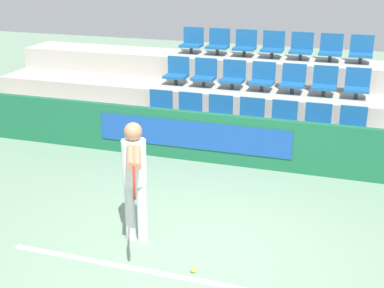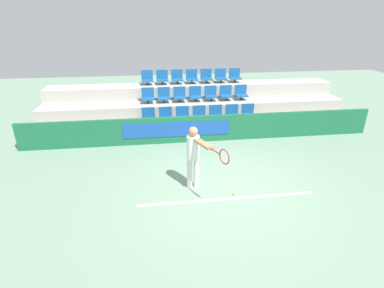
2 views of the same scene
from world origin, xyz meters
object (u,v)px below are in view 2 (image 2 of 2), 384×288
(stadium_chair_13, at_px, (241,93))
(stadium_chair_3, at_px, (199,115))
(stadium_chair_20, at_px, (235,76))
(tennis_player, at_px, (195,153))
(stadium_chair_8, at_px, (164,96))
(stadium_chair_4, at_px, (216,114))
(stadium_chair_2, at_px, (183,115))
(stadium_chair_10, at_px, (195,95))
(stadium_chair_17, at_px, (192,77))
(stadium_chair_5, at_px, (232,113))
(tennis_ball, at_px, (234,194))
(stadium_chair_1, at_px, (166,116))
(stadium_chair_14, at_px, (147,78))
(stadium_chair_7, at_px, (148,96))
(stadium_chair_0, at_px, (149,117))
(stadium_chair_16, at_px, (177,77))
(stadium_chair_19, at_px, (221,76))
(stadium_chair_9, at_px, (180,95))
(stadium_chair_15, at_px, (162,78))
(stadium_chair_12, at_px, (226,94))
(stadium_chair_6, at_px, (248,112))
(stadium_chair_18, at_px, (206,77))
(stadium_chair_11, at_px, (211,94))

(stadium_chair_13, bearing_deg, stadium_chair_3, -150.13)
(stadium_chair_20, bearing_deg, tennis_player, -113.46)
(stadium_chair_8, bearing_deg, stadium_chair_20, 19.01)
(stadium_chair_4, distance_m, stadium_chair_13, 1.62)
(stadium_chair_2, distance_m, stadium_chair_13, 2.60)
(stadium_chair_10, distance_m, stadium_chair_17, 1.11)
(stadium_chair_5, distance_m, tennis_ball, 4.20)
(stadium_chair_5, distance_m, stadium_chair_8, 2.60)
(stadium_chair_5, distance_m, stadium_chair_10, 1.62)
(stadium_chair_1, bearing_deg, stadium_chair_14, 106.18)
(stadium_chair_1, bearing_deg, stadium_chair_7, 120.13)
(stadium_chair_0, bearing_deg, stadium_chair_16, 59.87)
(stadium_chair_19, bearing_deg, stadium_chair_2, -131.05)
(stadium_chair_14, bearing_deg, stadium_chair_10, -29.87)
(stadium_chair_3, bearing_deg, stadium_chair_5, 0.00)
(stadium_chair_9, xyz_separation_m, stadium_chair_15, (-0.59, 1.01, 0.45))
(stadium_chair_10, relative_size, stadium_chair_12, 1.00)
(stadium_chair_14, bearing_deg, stadium_chair_13, -16.02)
(stadium_chair_3, xyz_separation_m, stadium_chair_19, (1.18, 2.03, 0.91))
(stadium_chair_14, height_order, stadium_chair_17, same)
(stadium_chair_4, bearing_deg, stadium_chair_15, 131.05)
(stadium_chair_1, bearing_deg, stadium_chair_6, 0.00)
(stadium_chair_2, relative_size, stadium_chair_8, 1.00)
(stadium_chair_13, height_order, stadium_chair_18, stadium_chair_18)
(stadium_chair_14, relative_size, stadium_chair_16, 1.00)
(stadium_chair_8, distance_m, stadium_chair_20, 3.14)
(stadium_chair_19, bearing_deg, tennis_player, -108.25)
(stadium_chair_3, xyz_separation_m, stadium_chair_18, (0.59, 2.03, 0.91))
(stadium_chair_14, distance_m, stadium_chair_19, 2.94)
(stadium_chair_14, distance_m, stadium_chair_15, 0.59)
(tennis_player, height_order, tennis_ball, tennis_player)
(stadium_chair_2, xyz_separation_m, stadium_chair_14, (-1.18, 2.03, 0.91))
(stadium_chair_9, xyz_separation_m, stadium_chair_11, (1.18, 0.00, 0.00))
(stadium_chair_15, height_order, stadium_chair_16, same)
(stadium_chair_4, bearing_deg, stadium_chair_16, 120.13)
(stadium_chair_15, bearing_deg, stadium_chair_12, -23.30)
(stadium_chair_2, distance_m, stadium_chair_10, 1.26)
(stadium_chair_7, distance_m, tennis_player, 4.75)
(stadium_chair_20, distance_m, tennis_player, 6.18)
(stadium_chair_8, height_order, stadium_chair_13, same)
(stadium_chair_1, relative_size, stadium_chair_5, 1.00)
(stadium_chair_1, relative_size, tennis_player, 0.34)
(stadium_chair_0, xyz_separation_m, stadium_chair_13, (3.53, 1.01, 0.45))
(stadium_chair_1, height_order, stadium_chair_13, stadium_chair_13)
(stadium_chair_12, distance_m, stadium_chair_16, 2.09)
(stadium_chair_2, bearing_deg, stadium_chair_17, 73.82)
(stadium_chair_14, distance_m, stadium_chair_16, 1.18)
(stadium_chair_18, bearing_deg, stadium_chair_12, -59.87)
(stadium_chair_3, bearing_deg, tennis_player, -100.70)
(stadium_chair_9, bearing_deg, stadium_chair_15, 120.13)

